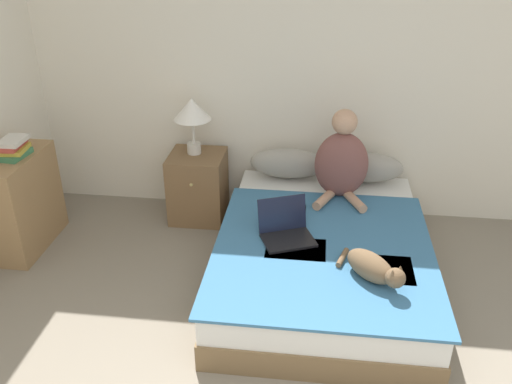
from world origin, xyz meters
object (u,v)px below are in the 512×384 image
at_px(cat_tabby, 374,268).
at_px(bookshelf, 25,202).
at_px(laptop_open, 286,231).
at_px(person_sitting, 342,162).
at_px(pillow_near, 288,163).
at_px(pillow_far, 365,167).
at_px(book_stack_top, 13,148).
at_px(bed, 322,257).
at_px(table_lamp, 192,112).
at_px(nightstand, 198,186).

relative_size(cat_tabby, bookshelf, 0.61).
bearing_deg(laptop_open, person_sitting, 38.52).
xyz_separation_m(pillow_near, pillow_far, (0.64, 0.00, 0.00)).
xyz_separation_m(person_sitting, bookshelf, (-2.41, -0.40, -0.30)).
bearing_deg(pillow_near, cat_tabby, -65.73).
bearing_deg(pillow_far, laptop_open, -121.12).
bearing_deg(book_stack_top, laptop_open, -7.55).
bearing_deg(laptop_open, book_stack_top, 149.95).
height_order(person_sitting, laptop_open, person_sitting).
bearing_deg(bed, person_sitting, 79.10).
bearing_deg(book_stack_top, pillow_near, 19.06).
height_order(pillow_near, bookshelf, bookshelf).
bearing_deg(cat_tabby, laptop_open, -169.70).
distance_m(pillow_far, laptop_open, 1.12).
bearing_deg(pillow_far, bookshelf, -165.28).
xyz_separation_m(table_lamp, book_stack_top, (-1.20, -0.64, -0.11)).
relative_size(person_sitting, bookshelf, 0.92).
xyz_separation_m(bed, table_lamp, (-1.10, 0.82, 0.75)).
distance_m(person_sitting, bookshelf, 2.46).
bearing_deg(bed, laptop_open, -161.25).
bearing_deg(pillow_near, person_sitting, -33.68).
distance_m(bed, table_lamp, 1.56).
distance_m(pillow_far, bookshelf, 2.71).
relative_size(nightstand, bookshelf, 0.76).
bearing_deg(bookshelf, table_lamp, 28.03).
bearing_deg(table_lamp, laptop_open, -47.26).
bearing_deg(bed, nightstand, 143.80).
distance_m(person_sitting, table_lamp, 1.26).
distance_m(cat_tabby, nightstand, 1.89).
bearing_deg(nightstand, bookshelf, -153.75).
height_order(bed, bookshelf, bookshelf).
relative_size(nightstand, book_stack_top, 2.25).
bearing_deg(pillow_near, table_lamp, -176.55).
height_order(cat_tabby, book_stack_top, book_stack_top).
relative_size(nightstand, table_lamp, 1.24).
distance_m(bookshelf, book_stack_top, 0.45).
bearing_deg(book_stack_top, nightstand, 26.17).
relative_size(pillow_far, book_stack_top, 2.41).
bearing_deg(person_sitting, nightstand, 170.21).
bearing_deg(pillow_far, pillow_near, 180.00).
xyz_separation_m(bed, pillow_near, (-0.32, 0.87, 0.32)).
bearing_deg(bookshelf, bed, -4.44).
relative_size(laptop_open, table_lamp, 0.91).
distance_m(bed, cat_tabby, 0.65).
relative_size(pillow_far, cat_tabby, 1.34).
height_order(bed, pillow_far, pillow_far).
distance_m(cat_tabby, book_stack_top, 2.71).
distance_m(pillow_far, nightstand, 1.41).
relative_size(cat_tabby, laptop_open, 1.08).
distance_m(pillow_near, book_stack_top, 2.12).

